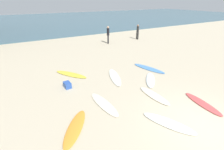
{
  "coord_description": "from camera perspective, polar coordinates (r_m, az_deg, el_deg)",
  "views": [
    {
      "loc": [
        -5.46,
        -2.35,
        4.51
      ],
      "look_at": [
        -1.02,
        5.4,
        0.3
      ],
      "focal_mm": 26.07,
      "sensor_mm": 36.0,
      "label": 1
    }
  ],
  "objects": [
    {
      "name": "ground_plane",
      "position": [
        7.47,
        29.83,
        -15.96
      ],
      "size": [
        120.0,
        120.0,
        0.0
      ],
      "primitive_type": "plane",
      "color": "beige"
    },
    {
      "name": "ocean_water",
      "position": [
        41.54,
        -23.14,
        17.17
      ],
      "size": [
        120.0,
        40.0,
        0.08
      ],
      "primitive_type": "cube",
      "color": "#426675",
      "rests_on": "ground_plane"
    },
    {
      "name": "surfboard_0",
      "position": [
        10.26,
        0.97,
        -0.63
      ],
      "size": [
        1.37,
        2.58,
        0.07
      ],
      "primitive_type": "ellipsoid",
      "rotation": [
        0.0,
        0.0,
        -0.33
      ],
      "color": "white",
      "rests_on": "ground_plane"
    },
    {
      "name": "surfboard_1",
      "position": [
        7.76,
        -2.84,
        -10.09
      ],
      "size": [
        0.71,
        2.28,
        0.06
      ],
      "primitive_type": "ellipsoid",
      "rotation": [
        0.0,
        0.0,
        3.21
      ],
      "color": "#EEE5CA",
      "rests_on": "ground_plane"
    },
    {
      "name": "surfboard_2",
      "position": [
        10.91,
        -14.18,
        0.24
      ],
      "size": [
        1.78,
        2.29,
        0.09
      ],
      "primitive_type": "ellipsoid",
      "rotation": [
        0.0,
        0.0,
        3.73
      ],
      "color": "yellow",
      "rests_on": "ground_plane"
    },
    {
      "name": "surfboard_3",
      "position": [
        11.8,
        12.8,
        2.28
      ],
      "size": [
        1.21,
        2.55,
        0.07
      ],
      "primitive_type": "ellipsoid",
      "rotation": [
        0.0,
        0.0,
        3.41
      ],
      "color": "#5190DF",
      "rests_on": "ground_plane"
    },
    {
      "name": "surfboard_4",
      "position": [
        6.67,
        -12.81,
        -17.59
      ],
      "size": [
        1.67,
        2.04,
        0.09
      ],
      "primitive_type": "ellipsoid",
      "rotation": [
        0.0,
        0.0,
        -0.62
      ],
      "color": "orange",
      "rests_on": "ground_plane"
    },
    {
      "name": "surfboard_5",
      "position": [
        7.09,
        19.17,
        -15.63
      ],
      "size": [
        1.41,
        2.16,
        0.07
      ],
      "primitive_type": "ellipsoid",
      "rotation": [
        0.0,
        0.0,
        3.57
      ],
      "color": "white",
      "rests_on": "ground_plane"
    },
    {
      "name": "surfboard_6",
      "position": [
        8.86,
        29.18,
        -8.72
      ],
      "size": [
        0.77,
        2.08,
        0.07
      ],
      "primitive_type": "ellipsoid",
      "rotation": [
        0.0,
        0.0,
        -0.14
      ],
      "color": "#E04F4F",
      "rests_on": "ground_plane"
    },
    {
      "name": "surfboard_7",
      "position": [
        8.63,
        14.55,
        -6.94
      ],
      "size": [
        0.6,
        2.04,
        0.07
      ],
      "primitive_type": "ellipsoid",
      "rotation": [
        0.0,
        0.0,
        0.02
      ],
      "color": "#ECE3C7",
      "rests_on": "ground_plane"
    },
    {
      "name": "surfboard_8",
      "position": [
        10.16,
        13.33,
        -1.58
      ],
      "size": [
        1.76,
        1.91,
        0.09
      ],
      "primitive_type": "ellipsoid",
      "rotation": [
        0.0,
        0.0,
        2.43
      ],
      "color": "white",
      "rests_on": "ground_plane"
    },
    {
      "name": "beachgoer_near",
      "position": [
        20.38,
        8.99,
        14.94
      ],
      "size": [
        0.33,
        0.34,
        1.74
      ],
      "rotation": [
        0.0,
        0.0,
        1.78
      ],
      "color": "black",
      "rests_on": "ground_plane"
    },
    {
      "name": "beachgoer_mid",
      "position": [
        18.18,
        -1.39,
        14.25
      ],
      "size": [
        0.37,
        0.37,
        1.86
      ],
      "rotation": [
        0.0,
        0.0,
        1.13
      ],
      "color": "black",
      "rests_on": "ground_plane"
    },
    {
      "name": "beach_cooler",
      "position": [
        9.37,
        -15.39,
        -3.41
      ],
      "size": [
        0.37,
        0.49,
        0.33
      ],
      "primitive_type": "cube",
      "rotation": [
        0.0,
        0.0,
        1.66
      ],
      "color": "#2D56B2",
      "rests_on": "ground_plane"
    }
  ]
}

